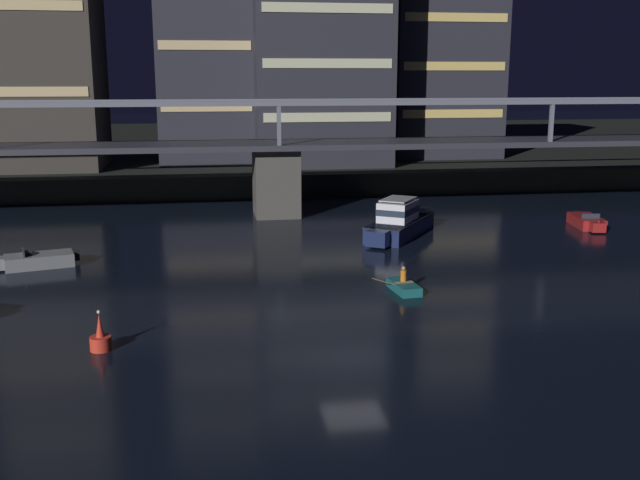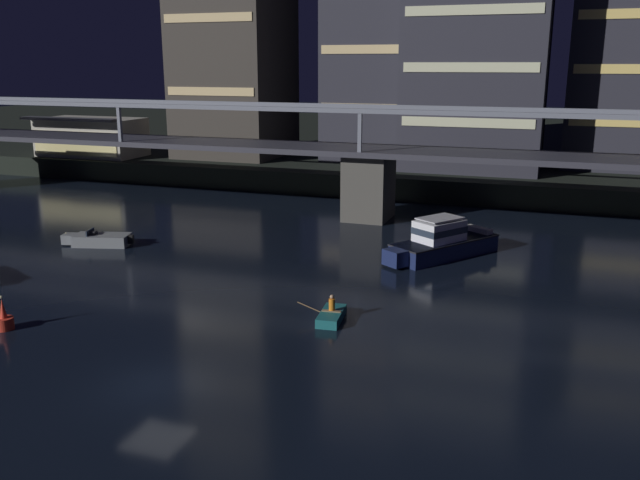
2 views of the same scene
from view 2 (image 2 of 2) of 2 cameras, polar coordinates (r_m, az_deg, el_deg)
name	(u,v)px [view 2 (image 2 of 2)]	position (r m, az deg, el deg)	size (l,w,h in m)	color
ground_plane	(154,385)	(29.10, -13.83, -11.80)	(400.00, 400.00, 0.00)	black
far_riverbank	(455,144)	(103.79, 11.33, 7.96)	(240.00, 80.00, 2.20)	black
river_bridge	(369,166)	(56.66, 4.17, 6.29)	(95.15, 6.40, 9.38)	#4C4944
tower_west_tall	(379,21)	(79.23, 5.01, 17.97)	(9.88, 12.83, 30.62)	#282833
tower_central	(479,39)	(72.73, 13.32, 16.19)	(13.70, 12.47, 26.18)	#282833
tower_east_tall	(635,41)	(77.67, 25.09, 14.97)	(12.26, 10.37, 25.78)	#282833
waterfront_pavilion	(91,137)	(84.42, -18.79, 8.27)	(12.40, 7.40, 4.70)	#B2AD9E
cabin_cruiser_near_left	(442,242)	(46.41, 10.25, -0.17)	(6.82, 8.72, 2.79)	#19234C
speedboat_mid_center	(99,240)	(51.34, -18.18, 0.02)	(5.18, 2.77, 1.16)	gray
channel_buoy	(4,320)	(37.04, -25.16, -6.15)	(0.90, 0.90, 1.76)	red
dinghy_with_paddler	(331,315)	(34.74, 0.97, -6.39)	(2.49, 2.70, 1.36)	#196066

